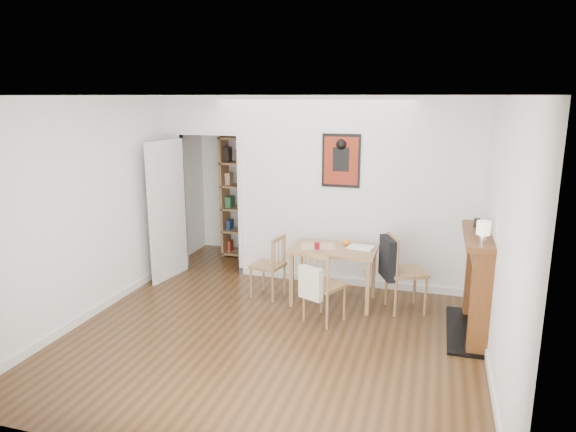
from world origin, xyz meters
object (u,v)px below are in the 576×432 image
(red_glass, at_px, (317,246))
(mantel_lamp, at_px, (483,229))
(dining_table, at_px, (334,254))
(bookshelf, at_px, (247,198))
(chair_left, at_px, (268,266))
(notebook, at_px, (361,247))
(chair_right, at_px, (405,271))
(ceramic_jar_b, at_px, (477,223))
(orange_fruit, at_px, (346,242))
(ceramic_jar_a, at_px, (482,226))
(chair_front, at_px, (324,286))
(fireplace, at_px, (478,281))

(red_glass, bearing_deg, mantel_lamp, -19.81)
(dining_table, relative_size, bookshelf, 0.54)
(chair_left, xyz_separation_m, notebook, (1.19, 0.13, 0.32))
(chair_right, relative_size, ceramic_jar_b, 10.12)
(chair_left, relative_size, orange_fruit, 10.09)
(ceramic_jar_a, bearing_deg, notebook, 163.35)
(chair_right, relative_size, ceramic_jar_a, 8.34)
(red_glass, distance_m, orange_fruit, 0.42)
(bookshelf, bearing_deg, ceramic_jar_a, -28.39)
(chair_right, bearing_deg, dining_table, 179.94)
(chair_right, relative_size, chair_front, 1.11)
(chair_right, distance_m, bookshelf, 3.09)
(bookshelf, distance_m, notebook, 2.54)
(chair_front, xyz_separation_m, ceramic_jar_b, (1.65, 0.46, 0.76))
(ceramic_jar_b, bearing_deg, fireplace, -81.20)
(chair_right, bearing_deg, ceramic_jar_a, -21.74)
(bookshelf, bearing_deg, chair_left, -60.99)
(chair_right, relative_size, bookshelf, 0.49)
(chair_front, relative_size, ceramic_jar_a, 7.52)
(bookshelf, xyz_separation_m, mantel_lamp, (3.42, -2.33, 0.31))
(chair_front, bearing_deg, bookshelf, 129.27)
(chair_left, height_order, chair_right, chair_right)
(bookshelf, relative_size, ceramic_jar_b, 20.78)
(fireplace, relative_size, red_glass, 13.83)
(ceramic_jar_a, height_order, ceramic_jar_b, ceramic_jar_a)
(chair_front, height_order, notebook, chair_front)
(chair_front, distance_m, fireplace, 1.71)
(dining_table, xyz_separation_m, bookshelf, (-1.75, 1.54, 0.34))
(bookshelf, height_order, ceramic_jar_a, bookshelf)
(bookshelf, bearing_deg, orange_fruit, -36.57)
(bookshelf, relative_size, fireplace, 1.59)
(notebook, bearing_deg, chair_right, -8.76)
(chair_front, bearing_deg, red_glass, 112.16)
(chair_left, bearing_deg, red_glass, -6.21)
(dining_table, bearing_deg, chair_left, -176.84)
(bookshelf, distance_m, orange_fruit, 2.35)
(bookshelf, xyz_separation_m, ceramic_jar_b, (3.41, -1.68, 0.23))
(chair_left, relative_size, chair_front, 0.96)
(orange_fruit, bearing_deg, fireplace, -19.95)
(chair_front, height_order, mantel_lamp, mantel_lamp)
(dining_table, height_order, bookshelf, bookshelf)
(chair_front, distance_m, notebook, 0.82)
(dining_table, bearing_deg, notebook, 14.68)
(chair_left, bearing_deg, chair_front, -32.62)
(mantel_lamp, bearing_deg, ceramic_jar_b, 91.31)
(fireplace, bearing_deg, bookshelf, 150.34)
(notebook, relative_size, ceramic_jar_a, 2.70)
(bookshelf, height_order, red_glass, bookshelf)
(chair_right, height_order, ceramic_jar_a, ceramic_jar_a)
(chair_right, bearing_deg, mantel_lamp, -45.21)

